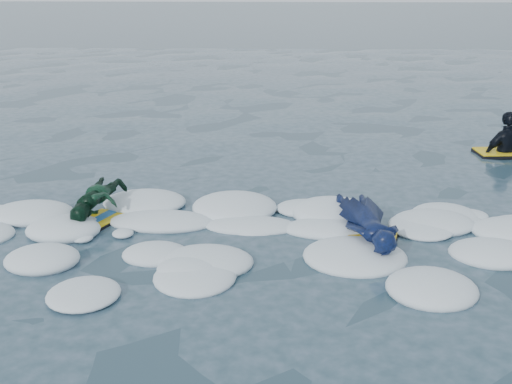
% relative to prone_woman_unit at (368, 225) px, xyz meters
% --- Properties ---
extents(ground, '(120.00, 120.00, 0.00)m').
position_rel_prone_woman_unit_xyz_m(ground, '(-1.47, -1.07, -0.22)').
color(ground, '#1A2E3F').
rests_on(ground, ground).
extents(foam_band, '(12.00, 3.10, 0.30)m').
position_rel_prone_woman_unit_xyz_m(foam_band, '(-1.47, -0.04, -0.22)').
color(foam_band, white).
rests_on(foam_band, ground).
extents(prone_woman_unit, '(0.87, 1.75, 0.44)m').
position_rel_prone_woman_unit_xyz_m(prone_woman_unit, '(0.00, 0.00, 0.00)').
color(prone_woman_unit, black).
rests_on(prone_woman_unit, ground).
extents(prone_child_unit, '(0.78, 1.30, 0.47)m').
position_rel_prone_woman_unit_xyz_m(prone_child_unit, '(-3.56, 0.59, 0.02)').
color(prone_child_unit, black).
rests_on(prone_child_unit, ground).
extents(waiting_rider_unit, '(1.16, 0.71, 1.66)m').
position_rel_prone_woman_unit_xyz_m(waiting_rider_unit, '(3.02, 4.03, -0.24)').
color(waiting_rider_unit, black).
rests_on(waiting_rider_unit, ground).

